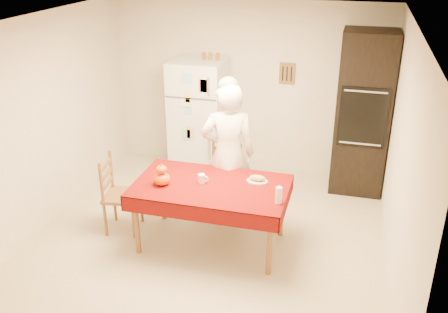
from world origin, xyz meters
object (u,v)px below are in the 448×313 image
at_px(coffee_mug, 202,179).
at_px(seated_woman, 228,154).
at_px(pumpkin_lower, 162,179).
at_px(bread_plate, 257,181).
at_px(refrigerator, 199,118).
at_px(wine_glass, 279,195).
at_px(chair_far, 224,177).
at_px(chair_left, 117,191).
at_px(dining_table, 211,190).
at_px(oven_cabinet, 363,114).

bearing_deg(coffee_mug, seated_woman, 74.16).
height_order(pumpkin_lower, bread_plate, pumpkin_lower).
height_order(refrigerator, wine_glass, refrigerator).
xyz_separation_m(chair_far, coffee_mug, (-0.07, -0.69, 0.30)).
height_order(wine_glass, bread_plate, wine_glass).
bearing_deg(chair_left, bread_plate, -92.85).
xyz_separation_m(coffee_mug, pumpkin_lower, (-0.41, -0.16, 0.02)).
xyz_separation_m(chair_far, bread_plate, (0.53, -0.51, 0.26)).
height_order(chair_far, chair_left, same).
xyz_separation_m(dining_table, seated_woman, (0.04, 0.58, 0.20)).
height_order(seated_woman, bread_plate, seated_woman).
xyz_separation_m(dining_table, chair_far, (-0.05, 0.71, -0.18)).
xyz_separation_m(chair_far, seated_woman, (0.09, -0.14, 0.38)).
bearing_deg(chair_far, refrigerator, 127.10).
bearing_deg(coffee_mug, oven_cabinet, 48.07).
relative_size(refrigerator, oven_cabinet, 0.77).
bearing_deg(coffee_mug, dining_table, -11.63).
bearing_deg(chair_left, chair_far, -67.46).
bearing_deg(oven_cabinet, pumpkin_lower, -135.85).
distance_m(chair_far, chair_left, 1.32).
bearing_deg(pumpkin_lower, seated_woman, 51.55).
distance_m(refrigerator, pumpkin_lower, 1.98).
bearing_deg(pumpkin_lower, oven_cabinet, 44.15).
xyz_separation_m(chair_far, chair_left, (-1.13, -0.69, 0.00)).
bearing_deg(dining_table, pumpkin_lower, -165.61).
xyz_separation_m(chair_left, bread_plate, (1.65, 0.17, 0.26)).
distance_m(refrigerator, chair_far, 1.35).
height_order(pumpkin_lower, wine_glass, wine_glass).
bearing_deg(dining_table, refrigerator, 111.46).
height_order(refrigerator, oven_cabinet, oven_cabinet).
bearing_deg(wine_glass, refrigerator, 126.42).
xyz_separation_m(oven_cabinet, dining_table, (-1.56, -1.88, -0.41)).
bearing_deg(dining_table, coffee_mug, 168.37).
relative_size(refrigerator, coffee_mug, 17.00).
bearing_deg(coffee_mug, chair_left, 179.90).
height_order(dining_table, chair_far, chair_far).
bearing_deg(pumpkin_lower, wine_glass, -3.11).
distance_m(pumpkin_lower, bread_plate, 1.05).
bearing_deg(oven_cabinet, coffee_mug, -131.93).
relative_size(chair_far, wine_glass, 5.40).
distance_m(dining_table, wine_glass, 0.83).
height_order(refrigerator, bread_plate, refrigerator).
relative_size(refrigerator, dining_table, 1.00).
relative_size(chair_left, pumpkin_lower, 5.12).
distance_m(oven_cabinet, bread_plate, 2.03).
height_order(seated_woman, coffee_mug, seated_woman).
bearing_deg(chair_far, pumpkin_lower, -113.09).
bearing_deg(bread_plate, pumpkin_lower, -161.54).
height_order(refrigerator, coffee_mug, refrigerator).
bearing_deg(seated_woman, chair_far, -72.20).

